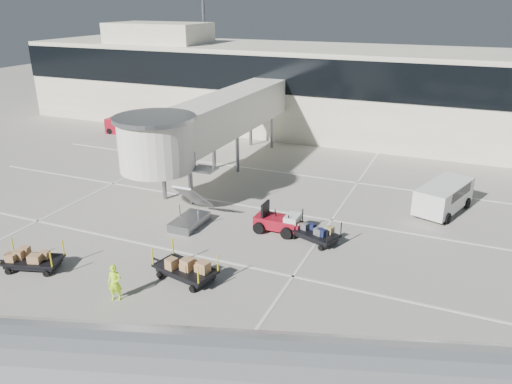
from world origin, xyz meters
TOP-DOWN VIEW (x-y plane):
  - ground at (0.00, 0.00)m, footprint 140.00×140.00m
  - lane_markings at (-0.67, 9.33)m, footprint 40.00×30.00m
  - terminal at (-0.35, 29.94)m, footprint 64.00×12.11m
  - jet_bridge at (-3.97, 12.26)m, footprint 5.70×20.40m
  - baggage_tug at (3.60, 6.31)m, footprint 2.53×1.61m
  - suitcase_cart at (5.82, 6.00)m, footprint 3.40×2.26m
  - box_cart_near at (1.27, -0.22)m, footprint 3.75×2.10m
  - box_cart_far at (-5.78, -2.23)m, footprint 3.43×2.11m
  - ground_worker at (-0.47, -2.88)m, footprint 0.71×0.58m
  - minivan at (11.95, 13.12)m, footprint 3.32×5.12m
  - belt_loader at (-17.88, 21.03)m, footprint 4.07×1.94m

SIDE VIEW (x-z plane):
  - ground at x=0.00m, z-range 0.00..0.00m
  - lane_markings at x=-0.67m, z-range 0.00..0.02m
  - suitcase_cart at x=5.82m, z-range -0.20..1.12m
  - box_cart_far at x=-5.78m, z-range -0.15..1.17m
  - box_cart_near at x=1.27m, z-range -0.16..1.28m
  - baggage_tug at x=3.60m, z-range -0.22..1.42m
  - belt_loader at x=-17.88m, z-range -0.22..1.67m
  - ground_worker at x=-0.47m, z-range 0.00..1.69m
  - minivan at x=11.95m, z-range 0.18..1.98m
  - terminal at x=-0.35m, z-range -3.49..11.71m
  - jet_bridge at x=-3.97m, z-range 1.27..7.30m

